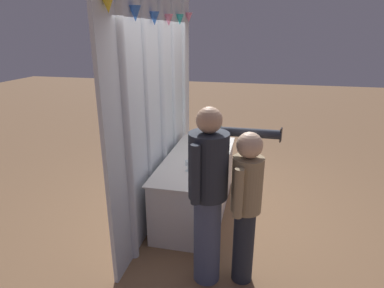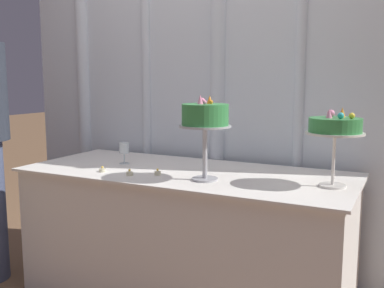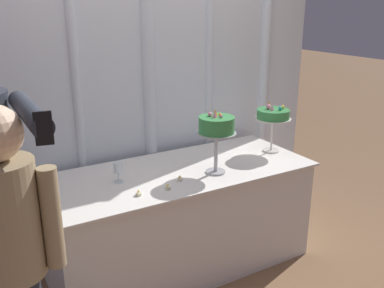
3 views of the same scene
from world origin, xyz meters
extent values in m
cube|color=silver|center=(0.00, 0.59, 1.45)|extent=(3.12, 0.04, 2.90)
cylinder|color=silver|center=(-1.13, 0.57, 1.45)|extent=(0.10, 0.10, 2.90)
cylinder|color=silver|center=(-0.56, 0.57, 1.45)|extent=(0.06, 0.06, 2.90)
cylinder|color=silver|center=(0.00, 0.57, 1.45)|extent=(0.10, 0.10, 2.90)
cylinder|color=silver|center=(0.54, 0.57, 1.45)|extent=(0.06, 0.06, 2.90)
cube|color=white|center=(0.00, 0.10, 0.38)|extent=(1.89, 0.77, 0.77)
cube|color=white|center=(0.00, 0.10, 0.77)|extent=(1.94, 0.82, 0.01)
cylinder|color=#B2B2B7|center=(0.20, -0.07, 0.79)|extent=(0.14, 0.14, 0.01)
cylinder|color=#B2B2B7|center=(0.20, -0.07, 0.93)|extent=(0.03, 0.03, 0.27)
cylinder|color=#B2B2B7|center=(0.20, -0.07, 1.07)|extent=(0.28, 0.28, 0.01)
cylinder|color=#388E47|center=(0.20, -0.07, 1.13)|extent=(0.25, 0.25, 0.11)
sphere|color=orange|center=(0.23, -0.06, 1.20)|extent=(0.02, 0.02, 0.02)
cone|color=orange|center=(0.21, -0.04, 1.21)|extent=(0.03, 0.03, 0.04)
sphere|color=pink|center=(0.17, -0.03, 1.20)|extent=(0.03, 0.03, 0.03)
cone|color=pink|center=(0.18, -0.08, 1.21)|extent=(0.03, 0.03, 0.05)
sphere|color=pink|center=(0.22, -0.10, 1.20)|extent=(0.02, 0.02, 0.02)
cylinder|color=silver|center=(0.83, 0.08, 0.79)|extent=(0.13, 0.13, 0.01)
cylinder|color=silver|center=(0.83, 0.08, 0.92)|extent=(0.02, 0.02, 0.25)
cylinder|color=silver|center=(0.83, 0.08, 1.05)|extent=(0.29, 0.29, 0.01)
cylinder|color=#388E47|center=(0.83, 0.08, 1.09)|extent=(0.26, 0.26, 0.07)
sphere|color=yellow|center=(0.91, 0.07, 1.14)|extent=(0.03, 0.03, 0.03)
cone|color=orange|center=(0.85, 0.16, 1.15)|extent=(0.03, 0.03, 0.05)
sphere|color=pink|center=(0.81, 0.11, 1.15)|extent=(0.04, 0.04, 0.04)
cone|color=pink|center=(0.81, 0.07, 1.15)|extent=(0.03, 0.03, 0.04)
sphere|color=#2DB2B7|center=(0.86, 0.04, 1.14)|extent=(0.03, 0.03, 0.03)
cylinder|color=silver|center=(-0.45, 0.12, 0.78)|extent=(0.06, 0.06, 0.00)
cylinder|color=silver|center=(-0.45, 0.12, 0.82)|extent=(0.01, 0.01, 0.07)
cylinder|color=silver|center=(-0.45, 0.12, 0.88)|extent=(0.06, 0.06, 0.07)
cylinder|color=beige|center=(-0.42, -0.14, 0.79)|extent=(0.04, 0.04, 0.02)
sphere|color=#F9CC4C|center=(-0.42, -0.14, 0.81)|extent=(0.01, 0.01, 0.01)
cylinder|color=beige|center=(-0.22, -0.15, 0.79)|extent=(0.04, 0.04, 0.02)
sphere|color=#F9CC4C|center=(-0.22, -0.15, 0.81)|extent=(0.01, 0.01, 0.01)
cylinder|color=beige|center=(-0.09, -0.07, 0.79)|extent=(0.04, 0.04, 0.02)
sphere|color=#F9CC4C|center=(-0.09, -0.07, 0.81)|extent=(0.01, 0.01, 0.01)
camera|label=1|loc=(-3.91, -0.71, 2.37)|focal=30.12mm
camera|label=2|loc=(1.17, -2.15, 1.32)|focal=41.31mm
camera|label=3|loc=(-1.35, -2.39, 1.93)|focal=39.91mm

